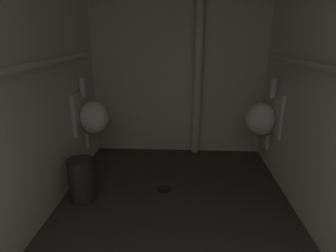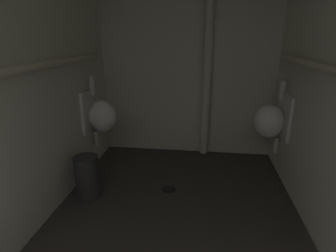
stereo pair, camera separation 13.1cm
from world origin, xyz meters
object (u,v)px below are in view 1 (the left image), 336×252
(urinal_right_mid, at_px, (263,118))
(standpipe_back_wall, at_px, (198,57))
(urinal_left_mid, at_px, (92,117))
(waste_bin, at_px, (82,180))
(floor_drain, at_px, (164,189))

(urinal_right_mid, height_order, standpipe_back_wall, standpipe_back_wall)
(urinal_left_mid, bearing_deg, urinal_right_mid, 1.72)
(standpipe_back_wall, bearing_deg, urinal_left_mid, -154.98)
(urinal_left_mid, xyz_separation_m, waste_bin, (0.05, -0.55, -0.42))
(urinal_left_mid, height_order, standpipe_back_wall, standpipe_back_wall)
(floor_drain, distance_m, waste_bin, 0.77)
(floor_drain, bearing_deg, standpipe_back_wall, 69.23)
(waste_bin, bearing_deg, standpipe_back_wall, 45.44)
(urinal_right_mid, xyz_separation_m, waste_bin, (-1.70, -0.61, -0.42))
(urinal_left_mid, relative_size, waste_bin, 1.94)
(urinal_right_mid, distance_m, waste_bin, 1.85)
(urinal_right_mid, distance_m, floor_drain, 1.22)
(standpipe_back_wall, bearing_deg, floor_drain, -110.77)
(urinal_right_mid, relative_size, waste_bin, 1.94)
(waste_bin, bearing_deg, floor_drain, 15.34)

